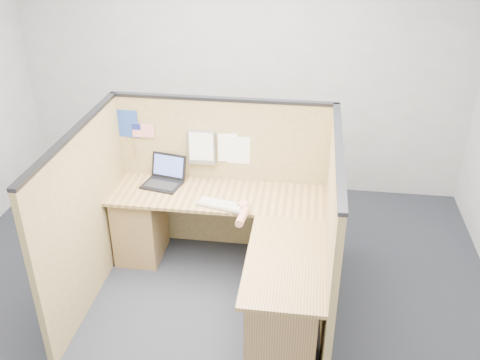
# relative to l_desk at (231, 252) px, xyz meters

# --- Properties ---
(floor) EXTENTS (5.00, 5.00, 0.00)m
(floor) POSITION_rel_l_desk_xyz_m (-0.18, -0.29, -0.39)
(floor) COLOR #20242E
(floor) RESTS_ON ground
(wall_back) EXTENTS (5.00, 0.00, 5.00)m
(wall_back) POSITION_rel_l_desk_xyz_m (-0.18, 1.96, 1.01)
(wall_back) COLOR #9D9FA2
(wall_back) RESTS_ON floor
(cubicle_partitions) EXTENTS (2.06, 1.83, 1.53)m
(cubicle_partitions) POSITION_rel_l_desk_xyz_m (-0.18, 0.14, 0.38)
(cubicle_partitions) COLOR olive
(cubicle_partitions) RESTS_ON floor
(l_desk) EXTENTS (1.95, 1.75, 0.73)m
(l_desk) POSITION_rel_l_desk_xyz_m (0.00, 0.00, 0.00)
(l_desk) COLOR brown
(l_desk) RESTS_ON floor
(laptop) EXTENTS (0.39, 0.39, 0.25)m
(laptop) POSITION_rel_l_desk_xyz_m (-0.72, 0.54, 0.40)
(laptop) COLOR black
(laptop) RESTS_ON l_desk
(keyboard) EXTENTS (0.46, 0.25, 0.03)m
(keyboard) POSITION_rel_l_desk_xyz_m (-0.11, 0.19, 0.35)
(keyboard) COLOR gray
(keyboard) RESTS_ON l_desk
(mouse) EXTENTS (0.12, 0.09, 0.04)m
(mouse) POSITION_rel_l_desk_xyz_m (0.08, 0.19, 0.36)
(mouse) COLOR silver
(mouse) RESTS_ON l_desk
(hand_forearm) EXTENTS (0.10, 0.37, 0.08)m
(hand_forearm) POSITION_rel_l_desk_xyz_m (0.09, 0.06, 0.37)
(hand_forearm) COLOR tan
(hand_forearm) RESTS_ON l_desk
(blue_poster) EXTENTS (0.20, 0.02, 0.27)m
(blue_poster) POSITION_rel_l_desk_xyz_m (-1.06, 0.68, 0.85)
(blue_poster) COLOR #21439B
(blue_poster) RESTS_ON cubicle_partitions
(american_flag) EXTENTS (0.21, 0.01, 0.36)m
(american_flag) POSITION_rel_l_desk_xyz_m (-0.94, 0.67, 0.78)
(american_flag) COLOR olive
(american_flag) RESTS_ON cubicle_partitions
(file_holder) EXTENTS (0.25, 0.05, 0.32)m
(file_holder) POSITION_rel_l_desk_xyz_m (-0.37, 0.66, 0.67)
(file_holder) COLOR slate
(file_holder) RESTS_ON cubicle_partitions
(paper_left) EXTENTS (0.22, 0.03, 0.28)m
(paper_left) POSITION_rel_l_desk_xyz_m (-0.11, 0.68, 0.67)
(paper_left) COLOR white
(paper_left) RESTS_ON cubicle_partitions
(paper_right) EXTENTS (0.21, 0.01, 0.27)m
(paper_right) POSITION_rel_l_desk_xyz_m (-0.03, 0.68, 0.65)
(paper_right) COLOR white
(paper_right) RESTS_ON cubicle_partitions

